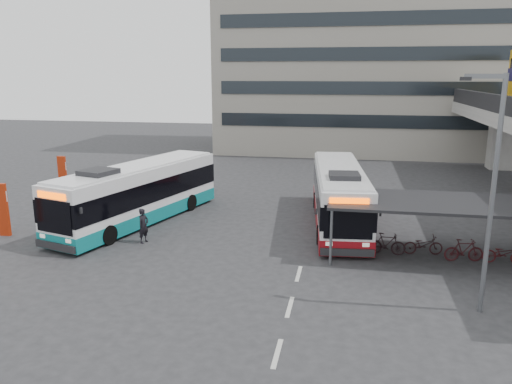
% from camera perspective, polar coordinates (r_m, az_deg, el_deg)
% --- Properties ---
extents(ground, '(120.00, 120.00, 0.00)m').
position_cam_1_polar(ground, '(20.81, -2.04, -8.83)').
color(ground, '#28282B').
rests_on(ground, ground).
extents(bike_shelter, '(10.00, 4.00, 2.54)m').
position_cam_1_polar(bike_shelter, '(23.09, 20.70, -3.66)').
color(bike_shelter, '#595B60').
rests_on(bike_shelter, ground).
extents(office_block, '(30.00, 15.00, 25.00)m').
position_cam_1_polar(office_block, '(55.01, 13.08, 17.86)').
color(office_block, gray).
rests_on(office_block, ground).
extents(road_markings, '(0.15, 7.60, 0.01)m').
position_cam_1_polar(road_markings, '(17.72, 3.87, -12.97)').
color(road_markings, beige).
rests_on(road_markings, ground).
extents(bus_main, '(3.48, 11.33, 3.30)m').
position_cam_1_polar(bus_main, '(26.93, 9.45, -0.42)').
color(bus_main, white).
rests_on(bus_main, ground).
extents(bus_teal, '(5.53, 11.66, 3.38)m').
position_cam_1_polar(bus_teal, '(27.56, -13.27, -0.20)').
color(bus_teal, white).
rests_on(bus_teal, ground).
extents(pedestrian, '(0.58, 0.71, 1.67)m').
position_cam_1_polar(pedestrian, '(24.30, -12.73, -3.78)').
color(pedestrian, black).
rests_on(pedestrian, ground).
extents(lamp_post, '(1.38, 0.35, 7.88)m').
position_cam_1_polar(lamp_post, '(17.59, 25.24, 1.05)').
color(lamp_post, '#595B60').
rests_on(lamp_post, ground).
extents(sign_totem_mid, '(0.58, 0.19, 2.66)m').
position_cam_1_polar(sign_totem_mid, '(27.56, -26.95, -1.74)').
color(sign_totem_mid, '#A8250A').
rests_on(sign_totem_mid, ground).
extents(sign_totem_north, '(0.58, 0.17, 2.67)m').
position_cam_1_polar(sign_totem_north, '(34.92, -21.22, 1.74)').
color(sign_totem_north, '#A8250A').
rests_on(sign_totem_north, ground).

